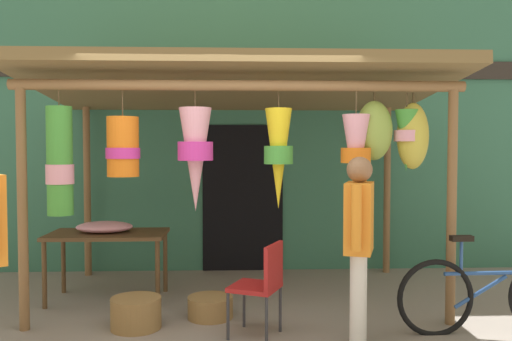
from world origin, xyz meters
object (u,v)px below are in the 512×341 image
object	(u,v)px
folding_chair	(263,281)
parked_bicycle	(490,295)
wicker_basket_spare	(136,313)
wicker_basket_by_table	(210,307)
display_table	(108,240)
flower_heap_on_table	(105,227)
customer_foreground	(359,234)

from	to	relation	value
folding_chair	parked_bicycle	bearing A→B (deg)	0.42
wicker_basket_spare	folding_chair	bearing A→B (deg)	-13.07
wicker_basket_by_table	parked_bicycle	world-z (taller)	parked_bicycle
display_table	flower_heap_on_table	size ratio (longest dim) A/B	2.07
wicker_basket_by_table	wicker_basket_spare	size ratio (longest dim) A/B	0.96
flower_heap_on_table	folding_chair	distance (m)	2.10
folding_chair	customer_foreground	distance (m)	0.95
customer_foreground	wicker_basket_by_table	bearing A→B (deg)	150.11
flower_heap_on_table	wicker_basket_spare	size ratio (longest dim) A/B	1.32
display_table	flower_heap_on_table	world-z (taller)	flower_heap_on_table
wicker_basket_spare	customer_foreground	world-z (taller)	customer_foreground
display_table	wicker_basket_by_table	xyz separation A→B (m)	(1.16, -0.67, -0.56)
flower_heap_on_table	folding_chair	world-z (taller)	flower_heap_on_table
parked_bicycle	wicker_basket_spare	bearing A→B (deg)	175.48
wicker_basket_spare	parked_bicycle	world-z (taller)	parked_bicycle
folding_chair	wicker_basket_spare	bearing A→B (deg)	166.93
folding_chair	parked_bicycle	distance (m)	2.08
wicker_basket_spare	display_table	bearing A→B (deg)	116.99
wicker_basket_spare	customer_foreground	xyz separation A→B (m)	(1.98, -0.47, 0.80)
display_table	parked_bicycle	distance (m)	3.93
folding_chair	wicker_basket_spare	distance (m)	1.25
wicker_basket_by_table	customer_foreground	xyz separation A→B (m)	(1.30, -0.75, 0.84)
display_table	parked_bicycle	size ratio (longest dim) A/B	0.73
wicker_basket_spare	parked_bicycle	size ratio (longest dim) A/B	0.27
folding_chair	customer_foreground	world-z (taller)	customer_foreground
display_table	customer_foreground	size ratio (longest dim) A/B	0.79
display_table	wicker_basket_spare	size ratio (longest dim) A/B	2.73
customer_foreground	folding_chair	bearing A→B (deg)	165.94
display_table	flower_heap_on_table	distance (m)	0.15
wicker_basket_by_table	customer_foreground	world-z (taller)	customer_foreground
folding_chair	customer_foreground	bearing A→B (deg)	-14.06
folding_chair	customer_foreground	xyz separation A→B (m)	(0.81, -0.20, 0.44)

